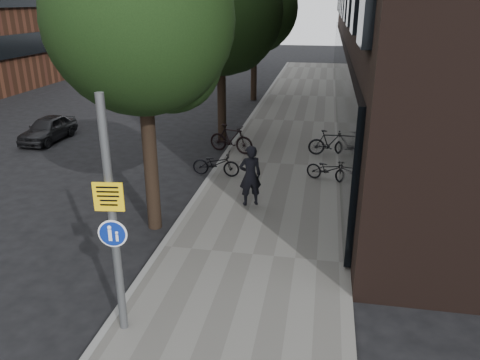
% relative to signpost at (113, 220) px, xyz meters
% --- Properties ---
extents(ground, '(120.00, 120.00, 0.00)m').
position_rel_signpost_xyz_m(ground, '(1.67, -0.31, -2.30)').
color(ground, black).
rests_on(ground, ground).
extents(sidewalk, '(4.50, 60.00, 0.12)m').
position_rel_signpost_xyz_m(sidewalk, '(1.92, 9.69, -2.24)').
color(sidewalk, '#5F5D58').
rests_on(sidewalk, ground).
extents(curb_edge, '(0.15, 60.00, 0.13)m').
position_rel_signpost_xyz_m(curb_edge, '(-0.33, 9.69, -2.23)').
color(curb_edge, slate).
rests_on(curb_edge, ground).
extents(street_tree_near, '(4.40, 4.40, 7.50)m').
position_rel_signpost_xyz_m(street_tree_near, '(-0.86, 4.33, 2.81)').
color(street_tree_near, black).
rests_on(street_tree_near, ground).
extents(street_tree_mid, '(5.00, 5.00, 7.80)m').
position_rel_signpost_xyz_m(street_tree_mid, '(-0.86, 12.83, 2.82)').
color(street_tree_mid, black).
rests_on(street_tree_mid, ground).
extents(street_tree_far, '(5.00, 5.00, 7.80)m').
position_rel_signpost_xyz_m(street_tree_far, '(-0.86, 21.83, 2.82)').
color(street_tree_far, black).
rests_on(street_tree_far, ground).
extents(signpost, '(0.50, 0.14, 4.31)m').
position_rel_signpost_xyz_m(signpost, '(0.00, 0.00, 0.00)').
color(signpost, '#595B5E').
rests_on(signpost, sidewalk).
extents(pedestrian, '(0.77, 0.65, 1.80)m').
position_rel_signpost_xyz_m(pedestrian, '(1.39, 5.87, -1.28)').
color(pedestrian, black).
rests_on(pedestrian, sidewalk).
extents(parked_bike_facade_near, '(1.61, 1.05, 0.80)m').
position_rel_signpost_xyz_m(parked_bike_facade_near, '(3.63, 8.21, -1.78)').
color(parked_bike_facade_near, black).
rests_on(parked_bike_facade_near, sidewalk).
extents(parked_bike_facade_far, '(1.67, 0.59, 0.99)m').
position_rel_signpost_xyz_m(parked_bike_facade_far, '(3.67, 11.02, -1.68)').
color(parked_bike_facade_far, black).
rests_on(parked_bike_facade_far, sidewalk).
extents(parked_bike_curb_near, '(1.64, 0.61, 0.85)m').
position_rel_signpost_xyz_m(parked_bike_curb_near, '(-0.13, 8.05, -1.75)').
color(parked_bike_curb_near, black).
rests_on(parked_bike_curb_near, sidewalk).
extents(parked_bike_curb_far, '(1.93, 1.01, 1.12)m').
position_rel_signpost_xyz_m(parked_bike_curb_far, '(-0.13, 10.69, -1.62)').
color(parked_bike_curb_far, black).
rests_on(parked_bike_curb_far, sidewalk).
extents(parked_car_near, '(1.33, 3.17, 1.07)m').
position_rel_signpost_xyz_m(parked_car_near, '(-8.33, 11.29, -1.76)').
color(parked_car_near, black).
rests_on(parked_car_near, ground).
extents(parked_car_mid, '(1.24, 3.31, 1.08)m').
position_rel_signpost_xyz_m(parked_car_mid, '(-6.36, 22.02, -1.76)').
color(parked_car_mid, maroon).
rests_on(parked_car_mid, ground).
extents(parked_car_far, '(1.57, 3.68, 1.06)m').
position_rel_signpost_xyz_m(parked_car_far, '(-6.28, 26.96, -1.77)').
color(parked_car_far, black).
rests_on(parked_car_far, ground).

